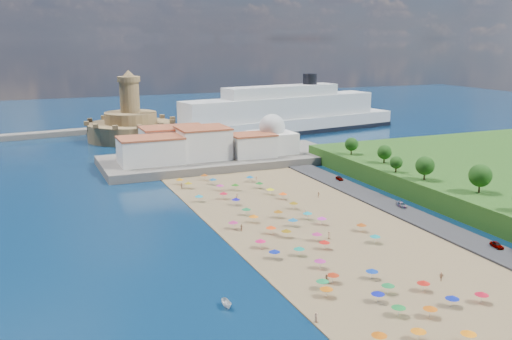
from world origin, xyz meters
name	(u,v)px	position (x,y,z in m)	size (l,w,h in m)	color
ground	(279,221)	(0.00, 0.00, 0.00)	(700.00, 700.00, 0.00)	#071938
terrace	(222,159)	(10.00, 73.00, 1.50)	(90.00, 36.00, 3.00)	#59544C
jetty	(145,148)	(-12.00, 108.00, 1.20)	(18.00, 70.00, 2.40)	#59544C
waterfront_buildings	(188,145)	(-3.05, 73.64, 7.88)	(57.00, 29.00, 11.00)	silver
domed_building	(272,137)	(30.00, 71.00, 8.97)	(16.00, 16.00, 15.00)	silver
fortress	(131,126)	(-12.00, 138.00, 6.68)	(40.00, 40.00, 32.40)	#A48152
cruise_ship	(281,116)	(60.48, 127.14, 8.60)	(134.45, 42.26, 29.05)	black
beach_parasols	(293,227)	(-1.63, -11.29, 2.15)	(31.40, 118.02, 2.20)	gray
beachgoers	(288,222)	(0.27, -4.57, 1.16)	(38.59, 94.40, 1.90)	tan
moored_boats	(264,327)	(-26.47, -50.83, 0.70)	(7.04, 21.92, 1.46)	white
parked_cars	(403,205)	(36.00, -4.23, 1.32)	(2.36, 71.65, 1.27)	gray
hillside_trees	(470,179)	(48.42, -15.16, 10.20)	(13.69, 108.84, 7.83)	#382314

